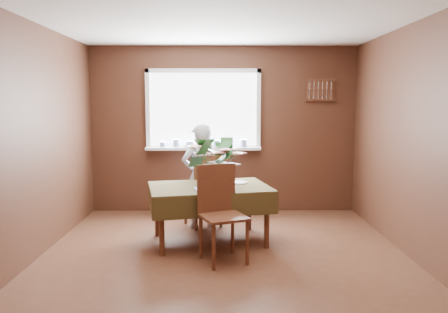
{
  "coord_description": "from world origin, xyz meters",
  "views": [
    {
      "loc": [
        -0.03,
        -4.36,
        1.65
      ],
      "look_at": [
        0.0,
        0.55,
        1.05
      ],
      "focal_mm": 35.0,
      "sensor_mm": 36.0,
      "label": 1
    }
  ],
  "objects_px": {
    "dining_table": "(209,193)",
    "flower_bouquet": "(215,160)",
    "chair_near": "(220,209)",
    "chair_far": "(206,188)",
    "seated_woman": "(201,176)"
  },
  "relations": [
    {
      "from": "dining_table",
      "to": "flower_bouquet",
      "type": "distance_m",
      "value": 0.47
    },
    {
      "from": "chair_near",
      "to": "flower_bouquet",
      "type": "relative_size",
      "value": 1.68
    },
    {
      "from": "flower_bouquet",
      "to": "dining_table",
      "type": "bearing_deg",
      "value": 108.43
    },
    {
      "from": "chair_far",
      "to": "chair_near",
      "type": "relative_size",
      "value": 0.97
    },
    {
      "from": "dining_table",
      "to": "chair_near",
      "type": "bearing_deg",
      "value": -89.37
    },
    {
      "from": "flower_bouquet",
      "to": "chair_near",
      "type": "bearing_deg",
      "value": -80.7
    },
    {
      "from": "dining_table",
      "to": "chair_far",
      "type": "height_order",
      "value": "chair_far"
    },
    {
      "from": "seated_woman",
      "to": "flower_bouquet",
      "type": "relative_size",
      "value": 2.32
    },
    {
      "from": "chair_near",
      "to": "seated_woman",
      "type": "xyz_separation_m",
      "value": [
        -0.26,
        1.22,
        0.15
      ]
    },
    {
      "from": "chair_far",
      "to": "seated_woman",
      "type": "distance_m",
      "value": 0.17
    },
    {
      "from": "chair_far",
      "to": "seated_woman",
      "type": "xyz_separation_m",
      "value": [
        -0.06,
        -0.0,
        0.16
      ]
    },
    {
      "from": "dining_table",
      "to": "seated_woman",
      "type": "relative_size",
      "value": 1.13
    },
    {
      "from": "chair_near",
      "to": "flower_bouquet",
      "type": "xyz_separation_m",
      "value": [
        -0.06,
        0.38,
        0.47
      ]
    },
    {
      "from": "dining_table",
      "to": "chair_near",
      "type": "xyz_separation_m",
      "value": [
        0.13,
        -0.59,
        -0.05
      ]
    },
    {
      "from": "dining_table",
      "to": "seated_woman",
      "type": "bearing_deg",
      "value": 90.0
    }
  ]
}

